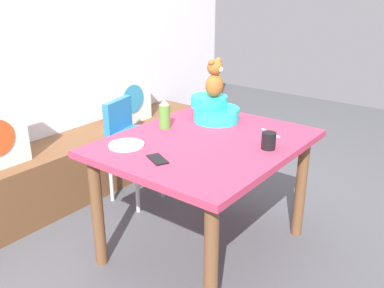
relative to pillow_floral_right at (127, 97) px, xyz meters
name	(u,v)px	position (x,y,z in m)	size (l,w,h in m)	color
ground_plane	(204,247)	(-0.55, -1.22, -0.68)	(8.00, 8.00, 0.00)	#4C4C51
back_wall	(41,25)	(-0.55, 0.29, 0.62)	(4.40, 0.10, 2.60)	silver
window_bench	(78,166)	(-0.55, 0.02, -0.45)	(2.60, 0.44, 0.46)	brown
pillow_floral_right	(127,97)	(0.00, 0.00, 0.00)	(0.44, 0.15, 0.44)	white
dining_table	(205,156)	(-0.55, -1.22, -0.04)	(1.20, 0.99, 0.74)	#B73351
highchair	(133,137)	(-0.35, -0.42, -0.16)	(0.39, 0.50, 0.79)	#2672B2
infant_seat_teal	(214,110)	(-0.22, -1.05, 0.13)	(0.30, 0.33, 0.16)	#23C8C3
teddy_bear	(215,79)	(-0.22, -1.05, 0.34)	(0.13, 0.12, 0.25)	#985924
ketchup_bottle	(165,115)	(-0.54, -0.89, 0.15)	(0.07, 0.07, 0.18)	#4C8C33
coffee_mug	(269,140)	(-0.45, -1.58, 0.11)	(0.12, 0.08, 0.09)	black
dinner_plate_near	(126,145)	(-0.90, -0.93, 0.07)	(0.20, 0.20, 0.01)	white
cell_phone	(157,159)	(-0.95, -1.20, 0.06)	(0.07, 0.14, 0.01)	black
table_fork	(270,133)	(-0.22, -1.47, 0.06)	(0.02, 0.17, 0.01)	silver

